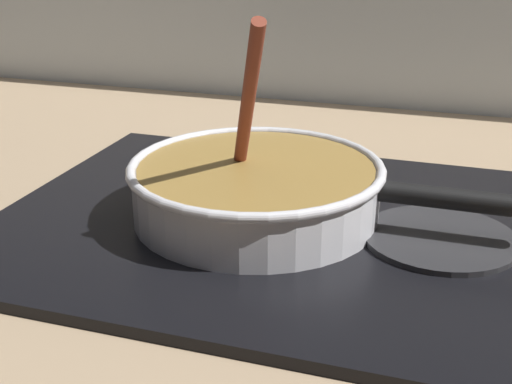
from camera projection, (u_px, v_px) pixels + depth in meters
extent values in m
cube|color=#9E8466|center=(32.00, 328.00, 0.61)|extent=(2.40, 1.60, 0.04)
cube|color=black|center=(256.00, 221.00, 0.76)|extent=(0.56, 0.48, 0.01)
torus|color=#592D0C|center=(256.00, 213.00, 0.75)|extent=(0.19, 0.19, 0.01)
cylinder|color=#262628|center=(440.00, 238.00, 0.70)|extent=(0.16, 0.16, 0.01)
cylinder|color=silver|center=(256.00, 192.00, 0.74)|extent=(0.27, 0.27, 0.06)
cylinder|color=olive|center=(256.00, 189.00, 0.74)|extent=(0.26, 0.26, 0.05)
torus|color=silver|center=(256.00, 167.00, 0.73)|extent=(0.28, 0.28, 0.01)
cylinder|color=black|center=(459.00, 200.00, 0.68)|extent=(0.16, 0.02, 0.02)
cylinder|color=#E5CC7A|center=(310.00, 150.00, 0.82)|extent=(0.03, 0.03, 0.01)
cylinder|color=beige|center=(252.00, 176.00, 0.73)|extent=(0.03, 0.03, 0.01)
cylinder|color=#E5CC7A|center=(207.00, 165.00, 0.77)|extent=(0.04, 0.04, 0.01)
cylinder|color=#E5CC7A|center=(214.00, 148.00, 0.83)|extent=(0.03, 0.03, 0.01)
cylinder|color=#E5CC7A|center=(199.00, 178.00, 0.73)|extent=(0.03, 0.03, 0.01)
cylinder|color=#EDD88C|center=(166.00, 166.00, 0.76)|extent=(0.03, 0.03, 0.01)
cylinder|color=#E5CC7A|center=(167.00, 186.00, 0.71)|extent=(0.03, 0.03, 0.01)
cylinder|color=maroon|center=(247.00, 105.00, 0.68)|extent=(0.08, 0.13, 0.19)
cube|color=brown|center=(239.00, 169.00, 0.77)|extent=(0.05, 0.05, 0.01)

